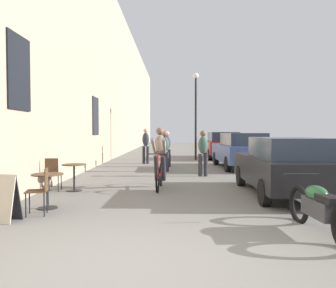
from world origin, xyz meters
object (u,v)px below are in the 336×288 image
Objects in this scene: cafe_chair_mid_toward_street at (53,172)px; sandwich_board_sign at (3,198)px; pedestrian_mid at (165,149)px; parked_car_nearest at (283,165)px; cyclist_on_bicycle at (160,159)px; cafe_table_near at (47,183)px; pedestrian_near at (203,150)px; pedestrian_furthest at (146,144)px; pedestrian_far at (167,147)px; cafe_chair_near_toward_street at (41,188)px; parked_motorcycle at (320,208)px; parked_car_second at (241,150)px; parked_car_third at (222,145)px; cafe_table_mid at (74,172)px; street_lamp at (196,105)px.

cafe_chair_mid_toward_street is 2.99m from sandwich_board_sign.
pedestrian_mid reaches higher than parked_car_nearest.
pedestrian_mid is at bearing 121.68° from parked_car_nearest.
sandwich_board_sign is 4.46m from cyclist_on_bicycle.
parked_car_nearest is (3.07, -4.98, -0.16)m from pedestrian_mid.
pedestrian_near is (3.67, 5.08, 0.40)m from cafe_table_near.
cyclist_on_bicycle is at bearing -82.29° from pedestrian_furthest.
cyclist_on_bicycle reaches higher than pedestrian_far.
cafe_chair_near_toward_street is 0.68m from sandwich_board_sign.
pedestrian_mid is 0.75× the size of parked_motorcycle.
pedestrian_furthest is (1.67, 10.77, 0.58)m from sandwich_board_sign.
parked_car_nearest is (5.77, 2.50, 0.33)m from sandwich_board_sign.
parked_car_second is (3.32, 5.11, -0.01)m from cyclist_on_bicycle.
parked_car_nearest is 11.56m from parked_car_third.
cafe_chair_near_toward_street is 1.24× the size of cafe_table_mid.
cafe_chair_mid_toward_street is 0.41× the size of parked_motorcycle.
cyclist_on_bicycle is at bearing 55.34° from cafe_chair_near_toward_street.
pedestrian_far is 4.62m from street_lamp.
cafe_table_mid is 0.16× the size of parked_car_third.
cafe_table_near is 1.00× the size of cafe_table_mid.
pedestrian_furthest is at bearing 80.40° from cafe_table_mid.
sandwich_board_sign is at bearing 172.61° from parked_motorcycle.
pedestrian_furthest is at bearing 81.18° from sandwich_board_sign.
cafe_table_near is at bearing 67.01° from sandwich_board_sign.
cafe_table_near is at bearing -112.89° from parked_car_third.
parked_car_third is (0.17, 11.56, 0.07)m from parked_car_nearest.
pedestrian_mid reaches higher than sandwich_board_sign.
cafe_table_mid is at bearing -134.87° from parked_car_second.
parked_car_third is (4.27, 3.29, -0.18)m from pedestrian_furthest.
cafe_table_near is at bearing -125.80° from parked_car_second.
parked_car_second reaches higher than cafe_chair_near_toward_street.
cafe_chair_mid_toward_street is at bearing 105.05° from cafe_chair_near_toward_street.
parked_motorcycle is at bearing -72.48° from pedestrian_furthest.
cafe_table_near is 0.34× the size of parked_motorcycle.
pedestrian_mid is at bearing 107.64° from parked_motorcycle.
parked_car_second is (0.20, 6.18, 0.05)m from parked_car_nearest.
sandwich_board_sign reaches higher than cafe_table_near.
pedestrian_far is 0.92× the size of pedestrian_furthest.
cafe_chair_mid_toward_street is 0.22× the size of parked_car_nearest.
parked_motorcycle is (-0.67, -9.36, -0.39)m from parked_car_second.
cyclist_on_bicycle is 1.00× the size of pedestrian_furthest.
cafe_table_mid is 0.81× the size of cafe_chair_mid_toward_street.
sandwich_board_sign is 15.27m from parked_car_third.
cafe_chair_mid_toward_street is at bearing -137.16° from parked_car_second.
cafe_table_mid is at bearing -99.60° from pedestrian_furthest.
cyclist_on_bicycle reaches higher than cafe_table_mid.
pedestrian_mid is at bearing -159.87° from parked_car_second.
cafe_table_near and cafe_table_mid have the same top height.
parked_motorcycle is (2.53, -10.04, -0.51)m from pedestrian_far.
cafe_table_mid is 12.34m from parked_car_third.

